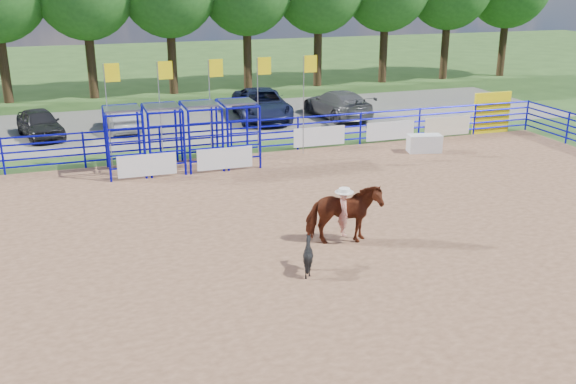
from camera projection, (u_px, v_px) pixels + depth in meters
The scene contains 12 objects.
ground at pixel (313, 244), 18.49m from camera, with size 120.00×120.00×0.00m, color #3C5F26.
arena_dirt at pixel (313, 243), 18.49m from camera, with size 30.00×20.00×0.02m, color #9A6C4D.
gravel_strip at pixel (201, 122), 33.77m from camera, with size 40.00×10.00×0.01m, color gray.
announcer_table at pixel (424, 143), 27.87m from camera, with size 1.43×0.67×0.76m, color silver.
horse_and_rider at pixel (344, 213), 18.18m from camera, with size 2.23×1.29×2.31m.
calf at pixel (308, 256), 16.59m from camera, with size 0.72×0.81×0.89m, color black.
car_a at pixel (40, 123), 30.32m from camera, with size 1.60×3.97×1.35m, color black.
car_b at pixel (122, 117), 31.76m from camera, with size 1.36×3.91×1.29m, color gray.
car_c at pixel (262, 104), 34.16m from camera, with size 2.62×5.69×1.58m, color #161B38.
car_d at pixel (337, 104), 34.58m from camera, with size 2.06×5.07×1.47m, color #4F4F52.
perimeter_fence at pixel (314, 219), 18.25m from camera, with size 30.10×20.10×1.50m.
chute_assembly at pixel (191, 137), 25.47m from camera, with size 19.32×2.41×4.20m.
Camera 1 is at (-6.05, -15.94, 7.36)m, focal length 40.00 mm.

